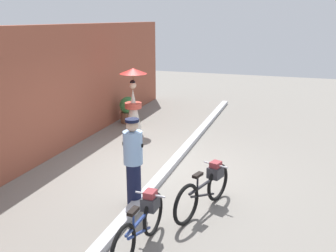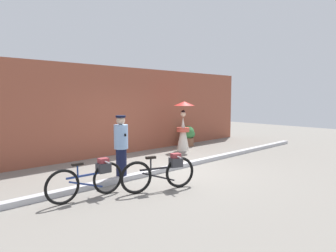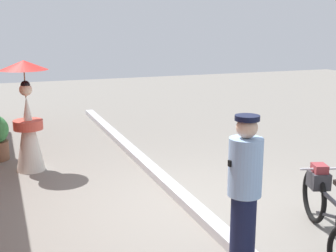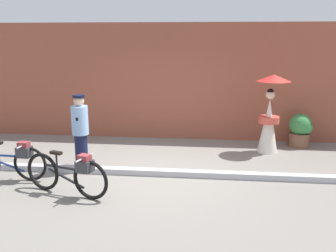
% 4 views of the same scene
% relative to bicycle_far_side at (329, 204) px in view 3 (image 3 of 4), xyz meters
% --- Properties ---
extents(ground_plane, '(30.00, 30.00, 0.00)m').
position_rel_bicycle_far_side_xyz_m(ground_plane, '(1.39, 1.16, -0.41)').
color(ground_plane, gray).
extents(sidewalk_curb, '(14.00, 0.20, 0.12)m').
position_rel_bicycle_far_side_xyz_m(sidewalk_curb, '(1.39, 1.16, -0.35)').
color(sidewalk_curb, '#B2B2B7').
rests_on(sidewalk_curb, ground_plane).
extents(bicycle_far_side, '(1.68, 0.66, 0.79)m').
position_rel_bicycle_far_side_xyz_m(bicycle_far_side, '(0.00, 0.00, 0.00)').
color(bicycle_far_side, black).
rests_on(bicycle_far_side, ground_plane).
extents(person_officer, '(0.34, 0.38, 1.60)m').
position_rel_bicycle_far_side_xyz_m(person_officer, '(-0.21, 1.26, 0.43)').
color(person_officer, '#141938').
rests_on(person_officer, ground_plane).
extents(person_with_parasol, '(0.79, 0.79, 1.88)m').
position_rel_bicycle_far_side_xyz_m(person_with_parasol, '(3.84, 3.06, 0.53)').
color(person_with_parasol, silver).
rests_on(person_with_parasol, ground_plane).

